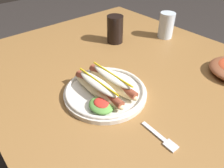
# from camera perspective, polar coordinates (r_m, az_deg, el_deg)

# --- Properties ---
(dining_table) EXTENTS (1.30, 1.03, 0.74)m
(dining_table) POSITION_cam_1_polar(r_m,az_deg,el_deg) (0.89, 5.09, -1.55)
(dining_table) COLOR olive
(dining_table) RESTS_ON ground_plane
(hot_dog_plate) EXTENTS (0.28, 0.28, 0.08)m
(hot_dog_plate) POSITION_cam_1_polar(r_m,az_deg,el_deg) (0.71, -1.89, -1.43)
(hot_dog_plate) COLOR silver
(hot_dog_plate) RESTS_ON dining_table
(fork) EXTENTS (0.12, 0.03, 0.00)m
(fork) POSITION_cam_1_polar(r_m,az_deg,el_deg) (0.61, 13.28, -14.08)
(fork) COLOR silver
(fork) RESTS_ON dining_table
(soda_cup) EXTENTS (0.08, 0.08, 0.13)m
(soda_cup) POSITION_cam_1_polar(r_m,az_deg,el_deg) (1.04, 0.82, 14.59)
(soda_cup) COLOR black
(soda_cup) RESTS_ON dining_table
(water_cup) EXTENTS (0.07, 0.07, 0.12)m
(water_cup) POSITION_cam_1_polar(r_m,az_deg,el_deg) (1.13, 14.49, 15.15)
(water_cup) COLOR silver
(water_cup) RESTS_ON dining_table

